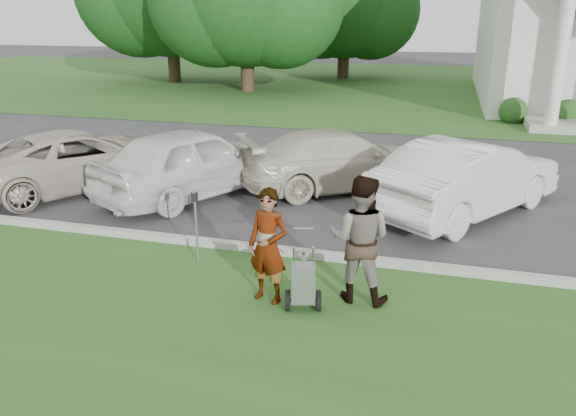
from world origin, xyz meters
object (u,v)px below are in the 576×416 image
at_px(person_left, 268,247).
at_px(parking_meter_near, 196,218).
at_px(car_c, 340,160).
at_px(car_d, 468,177).
at_px(car_a, 81,159).
at_px(tree_back, 345,4).
at_px(car_b, 193,161).
at_px(striping_cart, 303,284).
at_px(person_right, 360,240).

relative_size(person_left, parking_meter_near, 1.36).
height_order(car_c, car_d, car_d).
xyz_separation_m(parking_meter_near, car_d, (4.59, 3.91, -0.00)).
distance_m(parking_meter_near, car_a, 5.79).
relative_size(person_left, car_d, 0.36).
distance_m(tree_back, car_b, 26.88).
bearing_deg(tree_back, car_c, -79.92).
height_order(tree_back, person_left, tree_back).
bearing_deg(car_b, tree_back, -60.72).
relative_size(parking_meter_near, car_c, 0.26).
bearing_deg(car_d, car_a, 37.14).
relative_size(tree_back, person_left, 5.45).
relative_size(car_b, car_c, 0.98).
relative_size(striping_cart, person_right, 0.57).
bearing_deg(parking_meter_near, person_right, -12.18).
relative_size(tree_back, car_c, 1.92).
bearing_deg(car_b, striping_cart, 156.35).
xyz_separation_m(car_a, car_c, (6.26, 1.64, 0.01)).
relative_size(tree_back, car_a, 1.86).
relative_size(car_c, car_d, 1.01).
xyz_separation_m(person_left, car_b, (-3.31, 4.56, -0.05)).
bearing_deg(tree_back, striping_cart, -80.78).
bearing_deg(car_a, car_b, -144.78).
bearing_deg(tree_back, car_a, -93.89).
xyz_separation_m(tree_back, parking_meter_near, (2.86, -30.09, -3.91)).
relative_size(parking_meter_near, car_b, 0.27).
distance_m(striping_cart, car_d, 5.63).
distance_m(tree_back, parking_meter_near, 30.48).
height_order(tree_back, car_a, tree_back).
distance_m(person_right, car_a, 8.62).
distance_m(parking_meter_near, car_b, 3.90).
bearing_deg(person_right, striping_cart, 40.70).
xyz_separation_m(tree_back, car_a, (-1.81, -26.68, -4.01)).
distance_m(striping_cart, person_left, 0.75).
relative_size(person_left, car_c, 0.35).
height_order(striping_cart, car_b, car_b).
bearing_deg(person_left, parking_meter_near, 161.99).
relative_size(striping_cart, car_b, 0.23).
distance_m(car_b, car_d, 6.28).
xyz_separation_m(car_b, car_d, (6.26, 0.39, -0.02)).
relative_size(striping_cart, car_a, 0.22).
distance_m(person_right, car_b, 6.21).
height_order(person_left, car_a, person_left).
height_order(parking_meter_near, car_b, car_b).
height_order(tree_back, car_d, tree_back).
height_order(striping_cart, parking_meter_near, parking_meter_near).
bearing_deg(person_left, tree_back, 112.51).
xyz_separation_m(person_right, car_a, (-7.61, 4.05, -0.26)).
xyz_separation_m(striping_cart, car_c, (-0.62, 6.22, 0.31)).
bearing_deg(car_d, striping_cart, 98.98).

